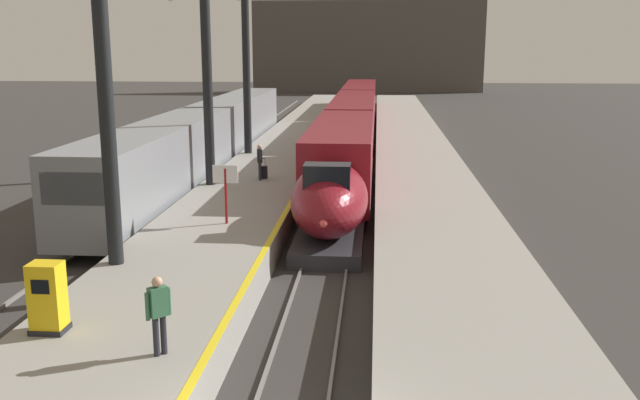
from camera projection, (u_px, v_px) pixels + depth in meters
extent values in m
cube|color=gray|center=(265.00, 180.00, 36.17)|extent=(4.80, 110.00, 1.05)
cube|color=gray|center=(423.00, 182.00, 35.53)|extent=(4.80, 110.00, 1.05)
cube|color=yellow|center=(309.00, 170.00, 35.88)|extent=(0.20, 107.80, 0.01)
cube|color=slate|center=(332.00, 179.00, 38.69)|extent=(0.08, 110.00, 0.12)
cube|color=slate|center=(359.00, 180.00, 38.57)|extent=(0.08, 110.00, 0.12)
cube|color=slate|center=(188.00, 177.00, 39.32)|extent=(0.08, 110.00, 0.12)
cube|color=slate|center=(214.00, 178.00, 39.21)|extent=(0.08, 110.00, 0.12)
ellipsoid|color=maroon|center=(330.00, 199.00, 25.56)|extent=(2.78, 6.14, 2.56)
cube|color=#28282D|center=(329.00, 242.00, 25.59)|extent=(2.46, 5.22, 0.55)
cube|color=black|center=(327.00, 177.00, 23.98)|extent=(1.59, 1.00, 0.90)
sphere|color=#F24C4C|center=(324.00, 223.00, 22.68)|extent=(0.28, 0.28, 0.28)
cube|color=maroon|center=(342.00, 155.00, 34.11)|extent=(2.90, 14.00, 3.05)
cube|color=black|center=(313.00, 143.00, 34.10)|extent=(0.04, 11.90, 0.80)
cube|color=black|center=(371.00, 144.00, 33.88)|extent=(0.04, 11.90, 0.80)
cube|color=silver|center=(342.00, 181.00, 34.38)|extent=(2.92, 13.30, 0.24)
cube|color=black|center=(336.00, 212.00, 30.14)|extent=(2.03, 2.20, 0.56)
cube|color=black|center=(346.00, 175.00, 38.86)|extent=(2.03, 2.20, 0.56)
cube|color=maroon|center=(354.00, 120.00, 50.26)|extent=(2.90, 18.00, 3.05)
cube|color=black|center=(334.00, 112.00, 50.25)|extent=(0.04, 15.84, 0.80)
cube|color=black|center=(374.00, 112.00, 50.03)|extent=(0.04, 15.84, 0.80)
cube|color=black|center=(350.00, 158.00, 44.69)|extent=(2.03, 2.20, 0.56)
cube|color=black|center=(356.00, 134.00, 56.61)|extent=(2.03, 2.20, 0.56)
cube|color=maroon|center=(360.00, 100.00, 68.36)|extent=(2.90, 18.00, 3.05)
cube|color=black|center=(345.00, 94.00, 68.35)|extent=(0.04, 15.84, 0.80)
cube|color=black|center=(375.00, 94.00, 68.13)|extent=(0.04, 15.84, 0.80)
cube|color=black|center=(358.00, 125.00, 62.79)|extent=(2.03, 2.20, 0.56)
cube|color=black|center=(361.00, 112.00, 74.71)|extent=(2.03, 2.20, 0.56)
cube|color=gray|center=(159.00, 162.00, 31.63)|extent=(2.85, 18.00, 3.30)
cube|color=black|center=(74.00, 189.00, 22.78)|extent=(2.28, 0.08, 1.10)
cube|color=black|center=(128.00, 151.00, 31.63)|extent=(0.04, 15.30, 0.90)
cube|color=black|center=(189.00, 151.00, 31.41)|extent=(0.04, 15.30, 0.90)
cube|color=black|center=(115.00, 236.00, 26.43)|extent=(2.00, 2.00, 0.52)
cube|color=black|center=(193.00, 179.00, 37.64)|extent=(2.00, 2.00, 0.52)
cube|color=gray|center=(239.00, 119.00, 49.73)|extent=(2.85, 18.00, 3.30)
cylinder|color=black|center=(105.00, 86.00, 19.50)|extent=(0.44, 0.44, 10.28)
cylinder|color=black|center=(207.00, 82.00, 31.26)|extent=(0.44, 0.44, 9.26)
cylinder|color=black|center=(246.00, 64.00, 40.46)|extent=(0.44, 0.44, 10.30)
cylinder|color=#23232D|center=(260.00, 171.00, 33.26)|extent=(0.13, 0.13, 0.85)
cylinder|color=#23232D|center=(260.00, 171.00, 33.10)|extent=(0.13, 0.13, 0.85)
cube|color=black|center=(260.00, 156.00, 33.02)|extent=(0.31, 0.42, 0.62)
cylinder|color=black|center=(259.00, 156.00, 33.26)|extent=(0.09, 0.09, 0.58)
cylinder|color=black|center=(260.00, 158.00, 32.80)|extent=(0.09, 0.09, 0.58)
sphere|color=tan|center=(259.00, 147.00, 32.93)|extent=(0.22, 0.22, 0.22)
cylinder|color=#23232D|center=(156.00, 336.00, 14.40)|extent=(0.13, 0.13, 0.85)
cylinder|color=#23232D|center=(164.00, 334.00, 14.50)|extent=(0.13, 0.13, 0.85)
cube|color=#336647|center=(158.00, 302.00, 14.29)|extent=(0.42, 0.42, 0.62)
cylinder|color=#336647|center=(147.00, 307.00, 14.15)|extent=(0.09, 0.09, 0.58)
cylinder|color=#336647|center=(169.00, 301.00, 14.45)|extent=(0.09, 0.09, 0.58)
sphere|color=tan|center=(157.00, 282.00, 14.20)|extent=(0.22, 0.22, 0.22)
cube|color=black|center=(263.00, 172.00, 33.58)|extent=(0.40, 0.22, 0.60)
cylinder|color=#262628|center=(261.00, 162.00, 33.49)|extent=(0.02, 0.02, 0.36)
cylinder|color=#262628|center=(265.00, 162.00, 33.47)|extent=(0.02, 0.02, 0.36)
cube|color=#262628|center=(263.00, 158.00, 33.44)|extent=(0.22, 0.03, 0.02)
cube|color=yellow|center=(47.00, 298.00, 15.53)|extent=(0.70, 0.56, 1.60)
cube|color=black|center=(40.00, 287.00, 15.18)|extent=(0.40, 0.02, 0.32)
cube|color=black|center=(50.00, 329.00, 15.69)|extent=(0.76, 0.62, 0.12)
cylinder|color=maroon|center=(226.00, 196.00, 24.98)|extent=(0.10, 0.10, 2.00)
cube|color=white|center=(225.00, 174.00, 24.81)|extent=(0.90, 0.06, 0.64)
cube|color=#4C4742|center=(367.00, 47.00, 109.62)|extent=(36.00, 2.00, 14.00)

